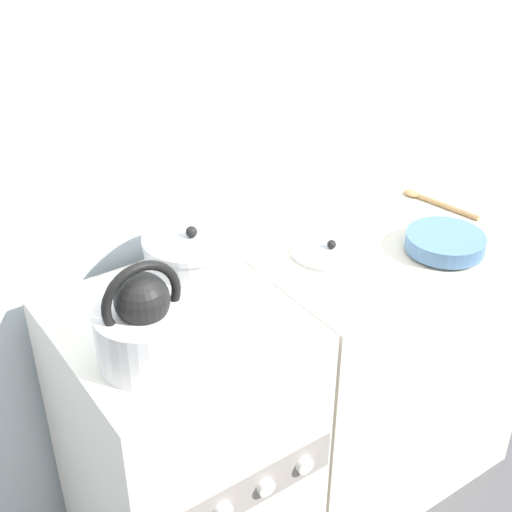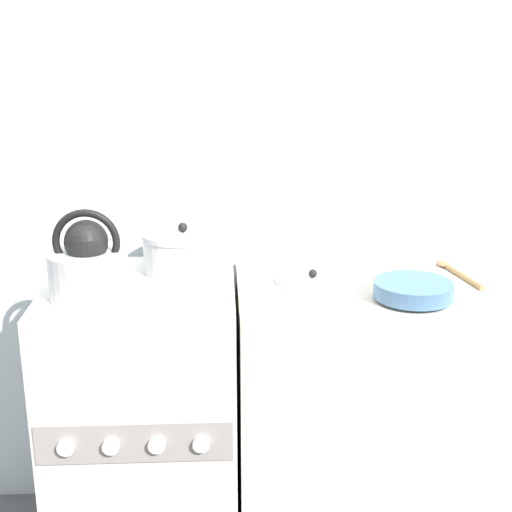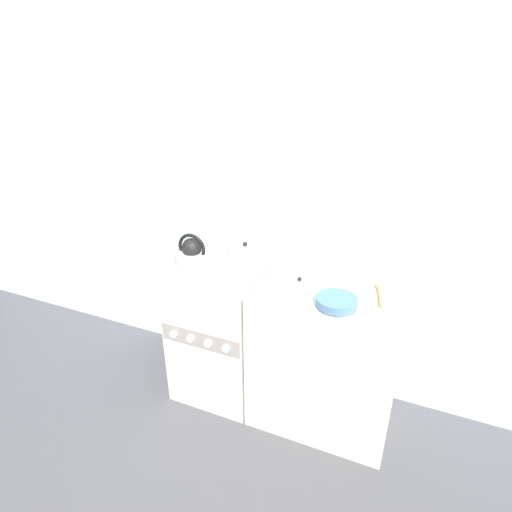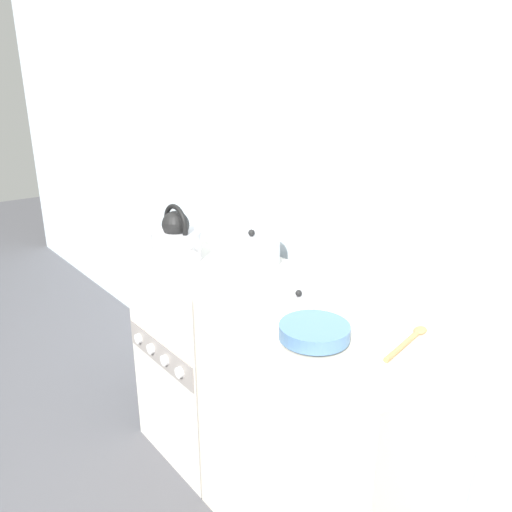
{
  "view_description": "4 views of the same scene",
  "coord_description": "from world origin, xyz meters",
  "px_view_note": "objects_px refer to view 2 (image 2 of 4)",
  "views": [
    {
      "loc": [
        -0.6,
        -0.92,
        1.86
      ],
      "look_at": [
        0.24,
        0.29,
        0.95
      ],
      "focal_mm": 50.0,
      "sensor_mm": 36.0,
      "label": 1
    },
    {
      "loc": [
        0.23,
        -1.62,
        1.54
      ],
      "look_at": [
        0.32,
        0.23,
        0.98
      ],
      "focal_mm": 50.0,
      "sensor_mm": 36.0,
      "label": 2
    },
    {
      "loc": [
        1.02,
        -1.61,
        1.95
      ],
      "look_at": [
        0.23,
        0.28,
        1.01
      ],
      "focal_mm": 28.0,
      "sensor_mm": 36.0,
      "label": 3
    },
    {
      "loc": [
        1.64,
        -0.83,
        1.59
      ],
      "look_at": [
        0.28,
        0.28,
        0.98
      ],
      "focal_mm": 35.0,
      "sensor_mm": 36.0,
      "label": 4
    }
  ],
  "objects_px": {
    "kettle": "(89,266)",
    "loose_pot_lid": "(313,279)",
    "cooking_pot": "(183,251)",
    "enamel_bowl": "(413,290)",
    "stove": "(146,425)"
  },
  "relations": [
    {
      "from": "enamel_bowl",
      "to": "loose_pot_lid",
      "type": "bearing_deg",
      "value": 145.02
    },
    {
      "from": "stove",
      "to": "kettle",
      "type": "distance_m",
      "value": 0.55
    },
    {
      "from": "enamel_bowl",
      "to": "kettle",
      "type": "bearing_deg",
      "value": 177.03
    },
    {
      "from": "kettle",
      "to": "cooking_pot",
      "type": "distance_m",
      "value": 0.32
    },
    {
      "from": "stove",
      "to": "kettle",
      "type": "relative_size",
      "value": 3.49
    },
    {
      "from": "stove",
      "to": "loose_pot_lid",
      "type": "xyz_separation_m",
      "value": [
        0.49,
        0.03,
        0.44
      ]
    },
    {
      "from": "stove",
      "to": "kettle",
      "type": "height_order",
      "value": "kettle"
    },
    {
      "from": "cooking_pot",
      "to": "loose_pot_lid",
      "type": "relative_size",
      "value": 1.08
    },
    {
      "from": "cooking_pot",
      "to": "enamel_bowl",
      "type": "height_order",
      "value": "cooking_pot"
    },
    {
      "from": "stove",
      "to": "enamel_bowl",
      "type": "relative_size",
      "value": 4.24
    },
    {
      "from": "enamel_bowl",
      "to": "loose_pot_lid",
      "type": "relative_size",
      "value": 0.94
    },
    {
      "from": "stove",
      "to": "cooking_pot",
      "type": "distance_m",
      "value": 0.53
    },
    {
      "from": "loose_pot_lid",
      "to": "enamel_bowl",
      "type": "bearing_deg",
      "value": -34.98
    },
    {
      "from": "kettle",
      "to": "loose_pot_lid",
      "type": "height_order",
      "value": "kettle"
    },
    {
      "from": "kettle",
      "to": "enamel_bowl",
      "type": "relative_size",
      "value": 1.22
    }
  ]
}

